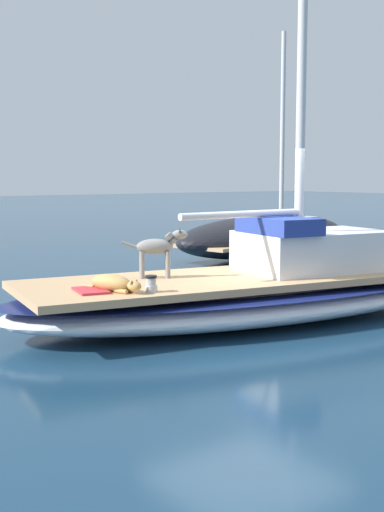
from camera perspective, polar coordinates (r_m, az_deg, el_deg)
ground_plane at (r=9.96m, az=4.64°, el=-5.37°), size 120.00×120.00×0.00m
sailboat_main at (r=9.90m, az=4.66°, el=-3.47°), size 3.75×7.57×0.66m
mast_main at (r=10.28m, az=8.70°, el=16.75°), size 0.14×2.27×7.18m
cabin_house at (r=10.41m, az=10.02°, el=0.68°), size 1.77×2.44×0.84m
dog_tan at (r=8.46m, az=-6.68°, el=-2.30°), size 0.92×0.45×0.22m
dog_grey at (r=9.51m, az=-2.90°, el=0.67°), size 0.55×0.85×0.70m
deck_winch at (r=8.38m, az=-3.49°, el=-2.41°), size 0.16×0.16×0.21m
deck_towel at (r=8.50m, az=-8.57°, el=-2.90°), size 0.63×0.48×0.03m
moored_boat_port_side at (r=17.58m, az=6.31°, el=1.78°), size 3.45×6.66×5.79m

